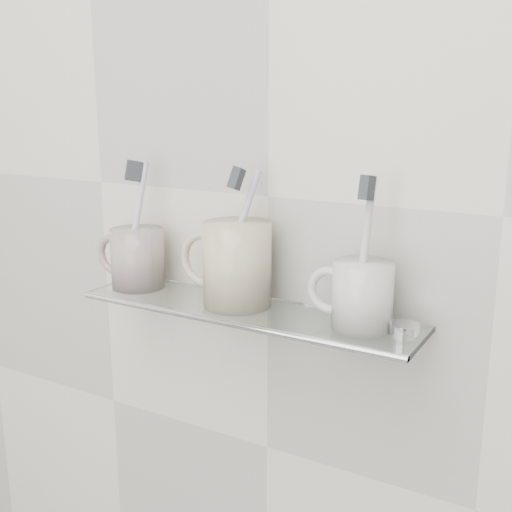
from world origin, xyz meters
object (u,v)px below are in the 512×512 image
Objects in this scene: shelf_glass at (246,311)px; mug_right at (362,296)px; mug_left at (138,258)px; mug_center at (237,264)px.

shelf_glass is 0.18m from mug_right.
mug_left is 1.06× the size of mug_right.
shelf_glass is 0.21m from mug_left.
shelf_glass is 5.42× the size of mug_left.
shelf_glass is at bearing -160.72° from mug_right.
mug_center is at bearing -162.42° from mug_right.
mug_center is at bearing 164.36° from shelf_glass.
mug_left is 0.18m from mug_center.
shelf_glass is at bearing 16.47° from mug_left.
mug_left is 0.37m from mug_right.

